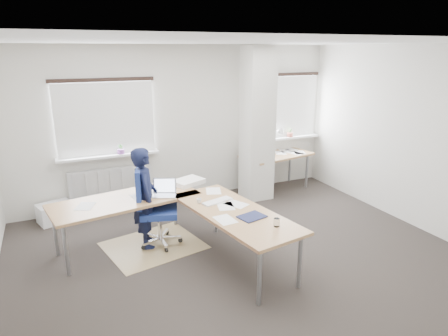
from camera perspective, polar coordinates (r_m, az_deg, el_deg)
name	(u,v)px	position (r m, az deg, el deg)	size (l,w,h in m)	color
ground	(239,256)	(5.59, 2.17, -12.50)	(6.00, 6.00, 0.00)	#292421
room_shell	(238,124)	(5.45, 2.01, 6.36)	(6.04, 5.04, 2.82)	beige
floor_mat	(154,245)	(5.94, -10.04, -10.84)	(1.28, 1.09, 0.01)	#9B8254
white_crate	(55,213)	(7.10, -22.95, -5.90)	(0.52, 0.36, 0.31)	white
desk_main	(181,206)	(5.41, -6.15, -5.47)	(2.82, 2.63, 0.96)	#976341
desk_side	(276,156)	(7.93, 7.49, 1.66)	(1.50, 0.93, 1.22)	#976341
task_chair	(157,223)	(5.85, -9.60, -7.82)	(0.65, 0.63, 1.15)	navy
person	(145,198)	(5.70, -11.19, -4.18)	(0.53, 0.35, 1.44)	black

